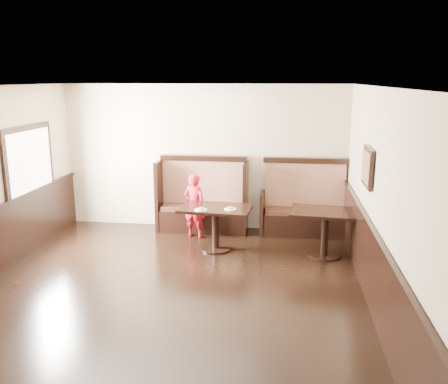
% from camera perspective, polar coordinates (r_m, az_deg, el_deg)
% --- Properties ---
extents(ground, '(7.00, 7.00, 0.00)m').
position_cam_1_polar(ground, '(6.40, -7.79, -13.58)').
color(ground, black).
rests_on(ground, ground).
extents(room_shell, '(7.00, 7.00, 7.00)m').
position_cam_1_polar(room_shell, '(6.46, -9.90, -6.91)').
color(room_shell, '#C5B28F').
rests_on(room_shell, ground).
extents(booth_main, '(1.75, 0.72, 1.45)m').
position_cam_1_polar(booth_main, '(9.23, -2.58, -1.39)').
color(booth_main, black).
rests_on(booth_main, ground).
extents(booth_neighbor, '(1.65, 0.72, 1.45)m').
position_cam_1_polar(booth_neighbor, '(9.11, 9.59, -2.06)').
color(booth_neighbor, black).
rests_on(booth_neighbor, ground).
extents(table_main, '(1.26, 0.85, 0.76)m').
position_cam_1_polar(table_main, '(8.12, -1.03, -3.05)').
color(table_main, black).
rests_on(table_main, ground).
extents(table_neighbor, '(1.20, 0.84, 0.79)m').
position_cam_1_polar(table_neighbor, '(8.00, 12.08, -3.59)').
color(table_neighbor, black).
rests_on(table_neighbor, ground).
extents(child, '(0.51, 0.42, 1.21)m').
position_cam_1_polar(child, '(8.78, -3.53, -1.64)').
color(child, '#B61325').
rests_on(child, ground).
extents(pizza_plate_left, '(0.21, 0.21, 0.04)m').
position_cam_1_polar(pizza_plate_left, '(7.89, -2.81, -2.10)').
color(pizza_plate_left, white).
rests_on(pizza_plate_left, table_main).
extents(pizza_plate_right, '(0.21, 0.21, 0.04)m').
position_cam_1_polar(pizza_plate_right, '(7.93, 0.78, -2.01)').
color(pizza_plate_right, white).
rests_on(pizza_plate_right, table_main).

